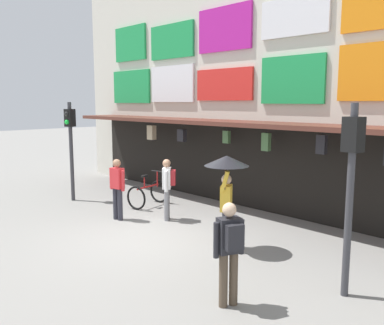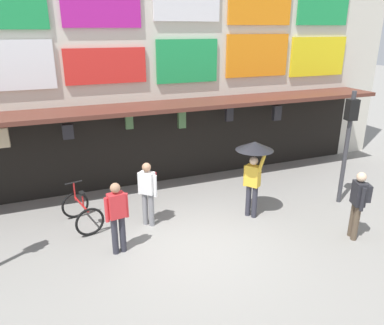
% 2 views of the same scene
% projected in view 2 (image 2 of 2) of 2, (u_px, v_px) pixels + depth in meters
% --- Properties ---
extents(ground_plane, '(80.00, 80.00, 0.00)m').
position_uv_depth(ground_plane, '(200.00, 243.00, 8.74)').
color(ground_plane, gray).
extents(shopfront, '(18.00, 2.60, 8.00)m').
position_uv_depth(shopfront, '(142.00, 55.00, 11.38)').
color(shopfront, beige).
rests_on(shopfront, ground).
extents(traffic_light_far, '(0.32, 0.35, 3.20)m').
position_uv_depth(traffic_light_far, '(349.00, 130.00, 10.11)').
color(traffic_light_far, '#38383D').
rests_on(traffic_light_far, ground).
extents(bicycle_parked, '(0.95, 1.29, 1.05)m').
position_uv_depth(bicycle_parked, '(82.00, 212.00, 9.37)').
color(bicycle_parked, black).
rests_on(bicycle_parked, ground).
extents(pedestrian_in_purple, '(0.53, 0.27, 1.68)m').
position_uv_depth(pedestrian_in_purple, '(117.00, 214.00, 8.07)').
color(pedestrian_in_purple, '#2D2D38').
rests_on(pedestrian_in_purple, ground).
extents(pedestrian_in_white, '(0.44, 0.50, 1.68)m').
position_uv_depth(pedestrian_in_white, '(359.00, 200.00, 8.64)').
color(pedestrian_in_white, brown).
rests_on(pedestrian_in_white, ground).
extents(pedestrian_with_umbrella, '(0.96, 0.96, 2.08)m').
position_uv_depth(pedestrian_with_umbrella, '(254.00, 158.00, 9.44)').
color(pedestrian_with_umbrella, '#2D2D38').
rests_on(pedestrian_with_umbrella, ground).
extents(pedestrian_in_black, '(0.47, 0.47, 1.68)m').
position_uv_depth(pedestrian_in_black, '(148.00, 189.00, 9.25)').
color(pedestrian_in_black, gray).
rests_on(pedestrian_in_black, ground).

